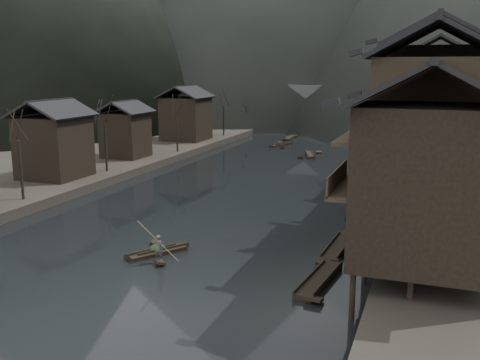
% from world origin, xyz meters
% --- Properties ---
extents(water, '(300.00, 300.00, 0.00)m').
position_xyz_m(water, '(0.00, 0.00, 0.00)').
color(water, black).
rests_on(water, ground).
extents(left_bank, '(40.00, 200.00, 1.20)m').
position_xyz_m(left_bank, '(-35.00, 40.00, 0.60)').
color(left_bank, '#2D2823').
rests_on(left_bank, ground).
extents(stilt_houses, '(9.00, 67.60, 16.44)m').
position_xyz_m(stilt_houses, '(17.28, 19.10, 9.16)').
color(stilt_houses, black).
rests_on(stilt_houses, ground).
extents(left_houses, '(8.10, 53.20, 8.73)m').
position_xyz_m(left_houses, '(-20.50, 20.12, 5.66)').
color(left_houses, black).
rests_on(left_houses, left_bank).
extents(bare_trees, '(3.91, 74.40, 7.81)m').
position_xyz_m(bare_trees, '(-17.00, 22.93, 6.52)').
color(bare_trees, black).
rests_on(bare_trees, left_bank).
extents(moored_sampans, '(2.76, 66.73, 0.47)m').
position_xyz_m(moored_sampans, '(11.95, 25.02, 0.20)').
color(moored_sampans, black).
rests_on(moored_sampans, water).
extents(midriver_boats, '(10.62, 39.58, 0.45)m').
position_xyz_m(midriver_boats, '(-2.49, 53.91, 0.20)').
color(midriver_boats, black).
rests_on(midriver_boats, water).
extents(stone_bridge, '(40.00, 6.00, 9.00)m').
position_xyz_m(stone_bridge, '(-0.00, 72.00, 5.11)').
color(stone_bridge, '#4C4C4F').
rests_on(stone_bridge, ground).
extents(hero_sampan, '(3.17, 4.29, 0.43)m').
position_xyz_m(hero_sampan, '(0.29, -5.43, 0.20)').
color(hero_sampan, black).
rests_on(hero_sampan, water).
extents(cargo_heap, '(1.01, 1.33, 0.61)m').
position_xyz_m(cargo_heap, '(0.18, -5.25, 0.74)').
color(cargo_heap, black).
rests_on(cargo_heap, hero_sampan).
extents(boatman, '(0.66, 0.45, 1.72)m').
position_xyz_m(boatman, '(1.17, -6.78, 1.29)').
color(boatman, '#4C4C4E').
rests_on(boatman, hero_sampan).
extents(bamboo_pole, '(2.20, 2.22, 3.60)m').
position_xyz_m(bamboo_pole, '(1.37, -6.78, 3.95)').
color(bamboo_pole, '#8C7A51').
rests_on(bamboo_pole, boatman).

